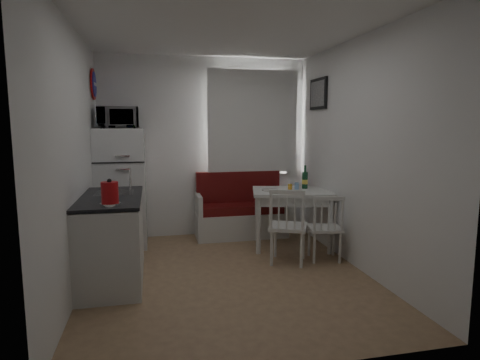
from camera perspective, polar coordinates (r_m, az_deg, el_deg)
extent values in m
cube|color=#8D6B4B|center=(4.49, -1.78, -13.44)|extent=(3.00, 3.50, 0.02)
cube|color=white|center=(4.30, -1.94, 20.87)|extent=(3.00, 3.50, 0.02)
cube|color=white|center=(5.93, -4.98, 4.62)|extent=(3.00, 0.02, 2.60)
cube|color=white|center=(2.51, 5.52, 0.20)|extent=(3.00, 0.02, 2.60)
cube|color=white|center=(4.19, -22.46, 2.72)|extent=(0.02, 3.50, 2.60)
cube|color=white|center=(4.71, 16.41, 3.50)|extent=(0.02, 3.50, 2.60)
cube|color=silver|center=(6.02, 1.70, 7.79)|extent=(1.22, 0.06, 1.47)
cube|color=white|center=(5.95, 1.87, 8.27)|extent=(1.35, 0.02, 1.50)
cube|color=silver|center=(4.45, -17.70, -8.18)|extent=(0.60, 1.30, 0.86)
cube|color=black|center=(4.35, -17.95, -2.41)|extent=(0.62, 1.32, 0.03)
cube|color=#99999E|center=(4.60, -17.39, -2.29)|extent=(0.40, 0.40, 0.10)
cylinder|color=silver|center=(4.74, -15.37, 0.28)|extent=(0.02, 0.02, 0.26)
cylinder|color=navy|center=(5.63, -20.04, 12.67)|extent=(0.03, 0.40, 0.40)
cube|color=black|center=(5.69, 11.05, 11.93)|extent=(0.04, 0.52, 0.42)
cube|color=silver|center=(5.91, 0.14, -6.32)|extent=(1.32, 0.51, 0.36)
cube|color=maroon|center=(5.86, 0.14, -4.02)|extent=(1.26, 0.47, 0.12)
cube|color=maroon|center=(5.99, -0.26, -0.99)|extent=(1.26, 0.10, 0.47)
cube|color=silver|center=(5.35, 7.43, -1.66)|extent=(1.17, 0.94, 0.04)
cube|color=silver|center=(5.37, 7.42, -2.53)|extent=(1.04, 0.81, 0.12)
cylinder|color=silver|center=(5.43, 7.36, -5.69)|extent=(0.06, 0.06, 0.73)
cube|color=silver|center=(4.81, 6.86, -6.61)|extent=(0.56, 0.55, 0.04)
cube|color=silver|center=(4.59, 7.66, -4.21)|extent=(0.38, 0.21, 0.45)
cube|color=silver|center=(4.99, 11.94, -6.74)|extent=(0.44, 0.42, 0.04)
cube|color=silver|center=(4.80, 12.81, -4.70)|extent=(0.36, 0.10, 0.40)
cube|color=white|center=(5.59, -16.51, -1.09)|extent=(0.63, 0.63, 1.59)
imported|color=white|center=(5.48, -16.93, 8.50)|extent=(0.50, 0.34, 0.28)
cylinder|color=red|center=(3.81, -18.03, -1.77)|extent=(0.18, 0.18, 0.24)
cylinder|color=gold|center=(5.28, 7.12, -1.06)|extent=(0.05, 0.05, 0.09)
cylinder|color=#80AEDB|center=(5.42, 8.06, -0.84)|extent=(0.06, 0.06, 0.09)
cylinder|color=white|center=(5.27, 4.30, -1.44)|extent=(0.22, 0.22, 0.02)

